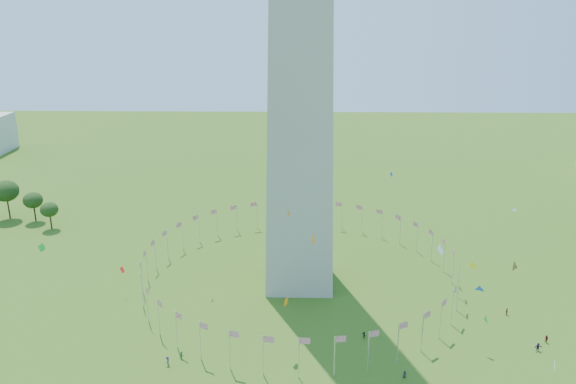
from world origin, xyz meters
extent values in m
cylinder|color=silver|center=(40.00, 50.00, 4.50)|extent=(0.24, 0.24, 9.00)
cylinder|color=silver|center=(39.39, 56.95, 4.50)|extent=(0.24, 0.24, 9.00)
cylinder|color=silver|center=(37.59, 63.68, 4.50)|extent=(0.24, 0.24, 9.00)
cylinder|color=silver|center=(34.64, 70.00, 4.50)|extent=(0.24, 0.24, 9.00)
cylinder|color=silver|center=(30.64, 75.71, 4.50)|extent=(0.24, 0.24, 9.00)
cylinder|color=silver|center=(25.71, 80.64, 4.50)|extent=(0.24, 0.24, 9.00)
cylinder|color=silver|center=(20.00, 84.64, 4.50)|extent=(0.24, 0.24, 9.00)
cylinder|color=silver|center=(13.68, 87.59, 4.50)|extent=(0.24, 0.24, 9.00)
cylinder|color=silver|center=(6.95, 89.39, 4.50)|extent=(0.24, 0.24, 9.00)
cylinder|color=silver|center=(0.00, 90.00, 4.50)|extent=(0.24, 0.24, 9.00)
cylinder|color=silver|center=(-6.95, 89.39, 4.50)|extent=(0.24, 0.24, 9.00)
cylinder|color=silver|center=(-13.68, 87.59, 4.50)|extent=(0.24, 0.24, 9.00)
cylinder|color=silver|center=(-20.00, 84.64, 4.50)|extent=(0.24, 0.24, 9.00)
cylinder|color=silver|center=(-25.71, 80.64, 4.50)|extent=(0.24, 0.24, 9.00)
cylinder|color=silver|center=(-30.64, 75.71, 4.50)|extent=(0.24, 0.24, 9.00)
cylinder|color=silver|center=(-34.64, 70.00, 4.50)|extent=(0.24, 0.24, 9.00)
cylinder|color=silver|center=(-37.59, 63.68, 4.50)|extent=(0.24, 0.24, 9.00)
cylinder|color=silver|center=(-39.39, 56.95, 4.50)|extent=(0.24, 0.24, 9.00)
cylinder|color=silver|center=(-40.00, 50.00, 4.50)|extent=(0.24, 0.24, 9.00)
cylinder|color=silver|center=(-39.39, 43.05, 4.50)|extent=(0.24, 0.24, 9.00)
cylinder|color=silver|center=(-37.59, 36.32, 4.50)|extent=(0.24, 0.24, 9.00)
cylinder|color=silver|center=(-34.64, 30.00, 4.50)|extent=(0.24, 0.24, 9.00)
cylinder|color=silver|center=(-30.64, 24.29, 4.50)|extent=(0.24, 0.24, 9.00)
cylinder|color=silver|center=(-25.71, 19.36, 4.50)|extent=(0.24, 0.24, 9.00)
cylinder|color=silver|center=(-20.00, 15.36, 4.50)|extent=(0.24, 0.24, 9.00)
cylinder|color=silver|center=(-13.68, 12.41, 4.50)|extent=(0.24, 0.24, 9.00)
cylinder|color=silver|center=(-6.95, 10.61, 4.50)|extent=(0.24, 0.24, 9.00)
cylinder|color=silver|center=(0.00, 10.00, 4.50)|extent=(0.24, 0.24, 9.00)
cylinder|color=silver|center=(6.95, 10.61, 4.50)|extent=(0.24, 0.24, 9.00)
cylinder|color=silver|center=(13.68, 12.41, 4.50)|extent=(0.24, 0.24, 9.00)
cylinder|color=silver|center=(20.00, 15.36, 4.50)|extent=(0.24, 0.24, 9.00)
cylinder|color=silver|center=(25.71, 19.36, 4.50)|extent=(0.24, 0.24, 9.00)
cylinder|color=silver|center=(30.64, 24.29, 4.50)|extent=(0.24, 0.24, 9.00)
cylinder|color=silver|center=(34.64, 30.00, 4.50)|extent=(0.24, 0.24, 9.00)
cylinder|color=silver|center=(37.59, 36.32, 4.50)|extent=(0.24, 0.24, 9.00)
cylinder|color=silver|center=(39.39, 43.05, 4.50)|extent=(0.24, 0.24, 9.00)
imported|color=#173B27|center=(-24.15, 15.86, 0.75)|extent=(1.11, 0.90, 1.51)
imported|color=black|center=(14.27, 24.10, 0.76)|extent=(1.10, 1.53, 1.52)
imported|color=#30194C|center=(-26.52, 13.54, 0.96)|extent=(0.72, 1.25, 1.91)
imported|color=#272727|center=(20.67, 10.38, 0.80)|extent=(0.82, 0.59, 1.60)
imported|color=#351848|center=(50.34, 20.03, 0.92)|extent=(1.76, 0.88, 1.84)
imported|color=maroon|center=(48.84, 34.42, 0.89)|extent=(0.74, 1.10, 1.79)
imported|color=#5A1514|center=(53.34, 23.07, 0.89)|extent=(0.92, 1.04, 1.78)
plane|color=yellow|center=(36.43, 24.75, 17.36)|extent=(1.69, 1.69, 2.37)
plane|color=white|center=(23.63, 3.95, 30.22)|extent=(1.60, 1.23, 1.80)
plane|color=green|center=(-47.75, 11.63, 26.55)|extent=(0.78, 1.61, 1.79)
plane|color=orange|center=(-25.91, 51.13, 25.39)|extent=(1.07, 1.57, 1.71)
plane|color=orange|center=(-2.36, 42.12, 22.35)|extent=(1.33, 0.55, 1.33)
plane|color=orange|center=(2.60, 16.08, 26.61)|extent=(2.16, 0.64, 2.07)
plane|color=blue|center=(21.17, 42.15, 32.06)|extent=(0.83, 0.91, 1.20)
plane|color=white|center=(36.94, -12.94, 19.66)|extent=(0.16, 1.53, 1.53)
plane|color=green|center=(39.33, 21.57, 6.39)|extent=(0.43, 1.68, 1.73)
plane|color=orange|center=(-2.66, 18.74, 11.82)|extent=(2.02, 0.58, 2.05)
plane|color=red|center=(-44.10, 42.90, 6.58)|extent=(1.01, 1.53, 1.47)
plane|color=white|center=(50.84, 42.89, 23.26)|extent=(0.97, 0.58, 1.04)
plane|color=yellow|center=(42.03, 17.46, 20.77)|extent=(1.72, 1.56, 1.90)
plane|color=blue|center=(34.93, 15.14, 17.04)|extent=(1.64, 1.78, 2.10)
ellipsoid|color=#294A18|center=(-98.88, 94.41, 6.64)|extent=(8.50, 8.50, 13.28)
ellipsoid|color=#294A18|center=(-89.01, 92.21, 4.98)|extent=(6.38, 6.38, 9.96)
ellipsoid|color=#294A18|center=(-80.81, 85.62, 4.43)|extent=(5.67, 5.67, 8.86)
camera|label=1|loc=(-0.16, -82.61, 69.05)|focal=35.00mm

